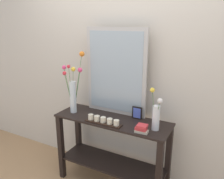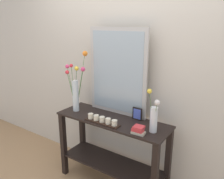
% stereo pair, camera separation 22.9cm
% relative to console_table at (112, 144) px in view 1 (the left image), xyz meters
% --- Properties ---
extents(wall_back, '(6.40, 0.08, 2.70)m').
position_rel_console_table_xyz_m(wall_back, '(0.00, 0.33, 0.85)').
color(wall_back, beige).
rests_on(wall_back, ground).
extents(console_table, '(1.23, 0.41, 0.80)m').
position_rel_console_table_xyz_m(console_table, '(0.00, 0.00, 0.00)').
color(console_table, black).
rests_on(console_table, ground).
extents(mirror_leaning, '(0.70, 0.03, 0.93)m').
position_rel_console_table_xyz_m(mirror_leaning, '(-0.05, 0.17, 0.77)').
color(mirror_leaning, '#B7B2AD').
rests_on(mirror_leaning, console_table).
extents(tall_vase_left, '(0.19, 0.23, 0.67)m').
position_rel_console_table_xyz_m(tall_vase_left, '(-0.47, -0.02, 0.57)').
color(tall_vase_left, silver).
rests_on(tall_vase_left, console_table).
extents(vase_right, '(0.12, 0.11, 0.42)m').
position_rel_console_table_xyz_m(vase_right, '(0.48, -0.03, 0.45)').
color(vase_right, silver).
rests_on(vase_right, console_table).
extents(candle_tray, '(0.39, 0.09, 0.07)m').
position_rel_console_table_xyz_m(candle_tray, '(-0.03, -0.14, 0.33)').
color(candle_tray, black).
rests_on(candle_tray, console_table).
extents(picture_frame_small, '(0.11, 0.01, 0.13)m').
position_rel_console_table_xyz_m(picture_frame_small, '(0.23, 0.13, 0.37)').
color(picture_frame_small, black).
rests_on(picture_frame_small, console_table).
extents(book_stack, '(0.13, 0.09, 0.08)m').
position_rel_console_table_xyz_m(book_stack, '(0.38, -0.14, 0.34)').
color(book_stack, '#B2A893').
rests_on(book_stack, console_table).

